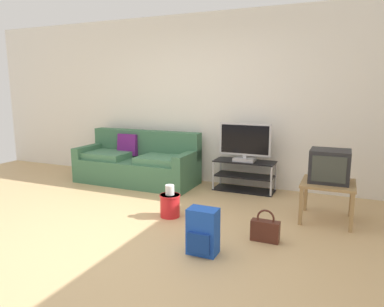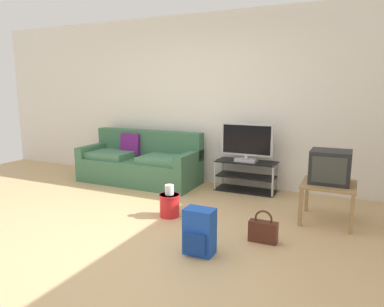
% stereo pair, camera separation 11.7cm
% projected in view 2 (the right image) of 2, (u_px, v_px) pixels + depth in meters
% --- Properties ---
extents(ground_plane, '(9.00, 9.80, 0.02)m').
position_uv_depth(ground_plane, '(130.00, 236.00, 3.74)').
color(ground_plane, tan).
extents(wall_back, '(9.00, 0.10, 2.70)m').
position_uv_depth(wall_back, '(216.00, 100.00, 5.67)').
color(wall_back, silver).
rests_on(wall_back, ground_plane).
extents(couch, '(1.98, 0.82, 0.83)m').
position_uv_depth(couch, '(141.00, 163.00, 5.85)').
color(couch, '#3D6B4C').
rests_on(couch, ground_plane).
extents(tv_stand, '(0.91, 0.38, 0.46)m').
position_uv_depth(tv_stand, '(246.00, 176.00, 5.33)').
color(tv_stand, black).
rests_on(tv_stand, ground_plane).
extents(flat_tv, '(0.78, 0.22, 0.57)m').
position_uv_depth(flat_tv, '(247.00, 143.00, 5.22)').
color(flat_tv, '#B2B2B7').
rests_on(flat_tv, tv_stand).
extents(side_table, '(0.59, 0.59, 0.46)m').
position_uv_depth(side_table, '(329.00, 188.00, 4.06)').
color(side_table, '#9E7A4C').
rests_on(side_table, ground_plane).
extents(crt_tv, '(0.44, 0.39, 0.38)m').
position_uv_depth(crt_tv, '(330.00, 167.00, 4.03)').
color(crt_tv, '#232326').
rests_on(crt_tv, side_table).
extents(backpack, '(0.28, 0.26, 0.44)m').
position_uv_depth(backpack, '(199.00, 232.00, 3.30)').
color(backpack, blue).
rests_on(backpack, ground_plane).
extents(handbag, '(0.29, 0.11, 0.34)m').
position_uv_depth(handbag, '(263.00, 231.00, 3.57)').
color(handbag, '#4C2319').
rests_on(handbag, ground_plane).
extents(cleaning_bucket, '(0.25, 0.25, 0.39)m').
position_uv_depth(cleaning_bucket, '(170.00, 203.00, 4.28)').
color(cleaning_bucket, red).
rests_on(cleaning_bucket, ground_plane).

